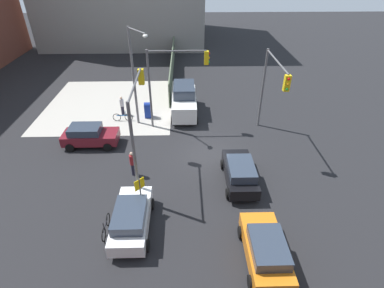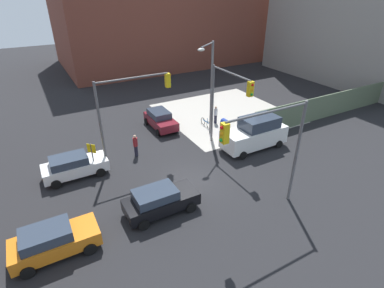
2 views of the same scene
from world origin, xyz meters
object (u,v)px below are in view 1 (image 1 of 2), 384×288
traffic_signal_nw_corner (137,116)px  sedan_white (131,218)px  mailbox_blue (148,109)px  traffic_signal_ne_corner (172,74)px  bicycle_at_crosswalk (106,227)px  hatchback_black (240,172)px  pedestrian_waiting (122,105)px  traffic_signal_se_corner (272,83)px  bicycle_leaning_on_fence (123,117)px  pedestrian_crossing (133,163)px  hatchback_orange (266,249)px  street_lamp_corner (135,71)px  coupe_maroon (90,135)px  van_white_delivery (184,100)px

traffic_signal_nw_corner → sedan_white: bearing=178.4°
sedan_white → mailbox_blue: bearing=1.7°
traffic_signal_ne_corner → bicycle_at_crosswalk: traffic_signal_ne_corner is taller
mailbox_blue → hatchback_black: (-9.20, -6.70, 0.08)m
hatchback_black → pedestrian_waiting: 13.37m
traffic_signal_nw_corner → hatchback_black: bearing=-95.4°
sedan_white → traffic_signal_se_corner: bearing=-45.1°
bicycle_leaning_on_fence → bicycle_at_crosswalk: size_ratio=1.00×
pedestrian_crossing → bicycle_at_crosswalk: pedestrian_crossing is taller
pedestrian_waiting → bicycle_leaning_on_fence: pedestrian_waiting is taller
traffic_signal_se_corner → pedestrian_crossing: (-4.38, 9.70, -3.69)m
traffic_signal_se_corner → sedan_white: 13.41m
traffic_signal_se_corner → traffic_signal_ne_corner: same height
hatchback_orange → bicycle_at_crosswalk: 8.25m
traffic_signal_se_corner → street_lamp_corner: bearing=76.0°
coupe_maroon → pedestrian_waiting: bearing=-17.7°
coupe_maroon → bicycle_leaning_on_fence: coupe_maroon is taller
mailbox_blue → van_white_delivery: van_white_delivery is taller
hatchback_orange → pedestrian_crossing: bearing=46.5°
van_white_delivery → pedestrian_crossing: bearing=159.2°
hatchback_orange → coupe_maroon: 15.25m
mailbox_blue → pedestrian_waiting: bearing=76.0°
street_lamp_corner → bicycle_leaning_on_fence: (0.70, 1.62, -4.35)m
hatchback_black → pedestrian_waiting: pedestrian_waiting is taller
traffic_signal_nw_corner → traffic_signal_se_corner: size_ratio=1.00×
traffic_signal_se_corner → mailbox_blue: 10.95m
mailbox_blue → bicycle_leaning_on_fence: size_ratio=0.82×
street_lamp_corner → van_white_delivery: street_lamp_corner is taller
sedan_white → van_white_delivery: bearing=-11.7°
street_lamp_corner → bicycle_at_crosswalk: street_lamp_corner is taller
hatchback_black → bicycle_leaning_on_fence: bearing=46.0°
street_lamp_corner → van_white_delivery: bearing=-61.8°
van_white_delivery → sedan_white: bearing=168.3°
traffic_signal_nw_corner → pedestrian_waiting: traffic_signal_nw_corner is taller
traffic_signal_ne_corner → hatchback_black: bearing=-149.6°
traffic_signal_ne_corner → mailbox_blue: (1.70, 2.30, -3.82)m
hatchback_orange → bicycle_leaning_on_fence: bearing=32.5°
traffic_signal_ne_corner → hatchback_black: size_ratio=1.50×
traffic_signal_nw_corner → pedestrian_crossing: 3.77m
street_lamp_corner → mailbox_blue: size_ratio=5.59×
traffic_signal_ne_corner → hatchback_orange: bearing=-160.6°
sedan_white → bicycle_leaning_on_fence: sedan_white is taller
traffic_signal_se_corner → pedestrian_waiting: 13.23m
traffic_signal_ne_corner → coupe_maroon: size_ratio=1.59×
traffic_signal_se_corner → bicycle_leaning_on_fence: bearing=74.6°
hatchback_black → bicycle_leaning_on_fence: size_ratio=2.47×
bicycle_leaning_on_fence → pedestrian_crossing: bearing=-165.3°
hatchback_orange → bicycle_leaning_on_fence: size_ratio=2.36×
hatchback_black → pedestrian_crossing: bearing=81.8°
pedestrian_waiting → bicycle_leaning_on_fence: 1.34m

